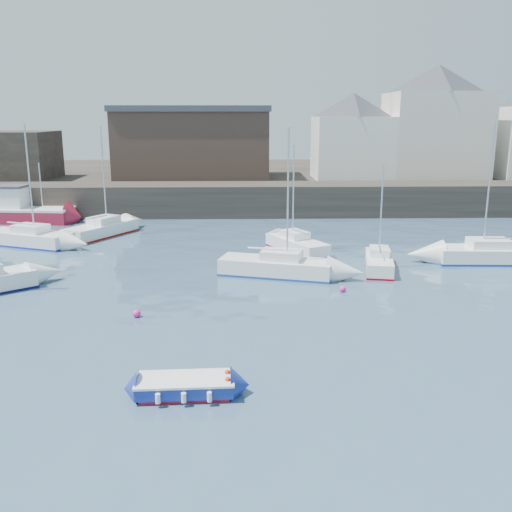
{
  "coord_description": "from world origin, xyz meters",
  "views": [
    {
      "loc": [
        -0.82,
        -20.07,
        9.43
      ],
      "look_at": [
        0.0,
        12.0,
        1.5
      ],
      "focal_mm": 40.0,
      "sensor_mm": 36.0,
      "label": 1
    }
  ],
  "objects_px": {
    "sailboat_e": "(28,238)",
    "sailboat_f": "(297,244)",
    "sailboat_h": "(102,229)",
    "buoy_far": "(243,263)",
    "buoy_near": "(137,317)",
    "sailboat_b": "(277,266)",
    "sailboat_c": "(379,262)",
    "blue_dinghy": "(185,386)",
    "buoy_mid": "(343,292)",
    "fishing_boat": "(24,211)",
    "sailboat_d": "(493,254)"
  },
  "relations": [
    {
      "from": "sailboat_h",
      "to": "buoy_far",
      "type": "distance_m",
      "value": 14.4
    },
    {
      "from": "blue_dinghy",
      "to": "buoy_mid",
      "type": "xyz_separation_m",
      "value": [
        7.52,
        11.73,
        -0.36
      ]
    },
    {
      "from": "buoy_near",
      "to": "blue_dinghy",
      "type": "bearing_deg",
      "value": -68.88
    },
    {
      "from": "sailboat_h",
      "to": "buoy_near",
      "type": "xyz_separation_m",
      "value": [
        6.17,
        -19.12,
        -0.56
      ]
    },
    {
      "from": "sailboat_h",
      "to": "buoy_mid",
      "type": "height_order",
      "value": "sailboat_h"
    },
    {
      "from": "sailboat_c",
      "to": "buoy_far",
      "type": "distance_m",
      "value": 8.75
    },
    {
      "from": "fishing_boat",
      "to": "buoy_far",
      "type": "relative_size",
      "value": 23.95
    },
    {
      "from": "sailboat_c",
      "to": "buoy_far",
      "type": "bearing_deg",
      "value": 167.35
    },
    {
      "from": "blue_dinghy",
      "to": "sailboat_f",
      "type": "bearing_deg",
      "value": 74.58
    },
    {
      "from": "sailboat_h",
      "to": "buoy_near",
      "type": "bearing_deg",
      "value": -72.1
    },
    {
      "from": "sailboat_d",
      "to": "buoy_mid",
      "type": "xyz_separation_m",
      "value": [
        -10.99,
        -6.21,
        -0.57
      ]
    },
    {
      "from": "sailboat_c",
      "to": "sailboat_b",
      "type": "bearing_deg",
      "value": -169.86
    },
    {
      "from": "sailboat_e",
      "to": "sailboat_f",
      "type": "height_order",
      "value": "sailboat_e"
    },
    {
      "from": "sailboat_d",
      "to": "sailboat_h",
      "type": "distance_m",
      "value": 29.24
    },
    {
      "from": "fishing_boat",
      "to": "buoy_near",
      "type": "height_order",
      "value": "fishing_boat"
    },
    {
      "from": "blue_dinghy",
      "to": "buoy_mid",
      "type": "height_order",
      "value": "blue_dinghy"
    },
    {
      "from": "buoy_mid",
      "to": "fishing_boat",
      "type": "bearing_deg",
      "value": 139.21
    },
    {
      "from": "sailboat_d",
      "to": "buoy_mid",
      "type": "bearing_deg",
      "value": -150.52
    },
    {
      "from": "sailboat_d",
      "to": "sailboat_b",
      "type": "bearing_deg",
      "value": -168.97
    },
    {
      "from": "sailboat_d",
      "to": "sailboat_f",
      "type": "distance_m",
      "value": 13.08
    },
    {
      "from": "buoy_mid",
      "to": "sailboat_f",
      "type": "bearing_deg",
      "value": 99.58
    },
    {
      "from": "sailboat_e",
      "to": "sailboat_b",
      "type": "bearing_deg",
      "value": -25.68
    },
    {
      "from": "sailboat_f",
      "to": "buoy_mid",
      "type": "xyz_separation_m",
      "value": [
        1.63,
        -9.65,
        -0.52
      ]
    },
    {
      "from": "sailboat_e",
      "to": "buoy_far",
      "type": "height_order",
      "value": "sailboat_e"
    },
    {
      "from": "fishing_boat",
      "to": "sailboat_b",
      "type": "xyz_separation_m",
      "value": [
        21.83,
        -18.4,
        -0.46
      ]
    },
    {
      "from": "blue_dinghy",
      "to": "buoy_far",
      "type": "xyz_separation_m",
      "value": [
        2.06,
        18.2,
        -0.36
      ]
    },
    {
      "from": "fishing_boat",
      "to": "sailboat_f",
      "type": "xyz_separation_m",
      "value": [
        23.64,
        -12.15,
        -0.51
      ]
    },
    {
      "from": "sailboat_c",
      "to": "buoy_far",
      "type": "relative_size",
      "value": 18.85
    },
    {
      "from": "sailboat_f",
      "to": "buoy_mid",
      "type": "distance_m",
      "value": 9.8
    },
    {
      "from": "sailboat_b",
      "to": "sailboat_d",
      "type": "relative_size",
      "value": 0.93
    },
    {
      "from": "sailboat_b",
      "to": "sailboat_h",
      "type": "relative_size",
      "value": 1.02
    },
    {
      "from": "sailboat_b",
      "to": "sailboat_d",
      "type": "height_order",
      "value": "sailboat_d"
    },
    {
      "from": "fishing_boat",
      "to": "buoy_mid",
      "type": "height_order",
      "value": "fishing_boat"
    },
    {
      "from": "buoy_near",
      "to": "buoy_far",
      "type": "bearing_deg",
      "value": 63.3
    },
    {
      "from": "sailboat_b",
      "to": "sailboat_c",
      "type": "distance_m",
      "value": 6.6
    },
    {
      "from": "sailboat_b",
      "to": "sailboat_f",
      "type": "relative_size",
      "value": 1.18
    },
    {
      "from": "sailboat_e",
      "to": "sailboat_h",
      "type": "height_order",
      "value": "sailboat_e"
    },
    {
      "from": "fishing_boat",
      "to": "buoy_far",
      "type": "distance_m",
      "value": 25.06
    },
    {
      "from": "sailboat_d",
      "to": "sailboat_e",
      "type": "distance_m",
      "value": 32.95
    },
    {
      "from": "sailboat_e",
      "to": "buoy_mid",
      "type": "bearing_deg",
      "value": -29.36
    },
    {
      "from": "sailboat_e",
      "to": "sailboat_f",
      "type": "distance_m",
      "value": 19.95
    },
    {
      "from": "sailboat_e",
      "to": "buoy_far",
      "type": "bearing_deg",
      "value": -19.26
    },
    {
      "from": "buoy_near",
      "to": "buoy_far",
      "type": "height_order",
      "value": "buoy_near"
    },
    {
      "from": "sailboat_b",
      "to": "buoy_mid",
      "type": "bearing_deg",
      "value": -44.72
    },
    {
      "from": "sailboat_h",
      "to": "sailboat_e",
      "type": "bearing_deg",
      "value": -144.57
    },
    {
      "from": "sailboat_c",
      "to": "buoy_near",
      "type": "height_order",
      "value": "sailboat_c"
    },
    {
      "from": "sailboat_c",
      "to": "buoy_mid",
      "type": "bearing_deg",
      "value": -123.83
    },
    {
      "from": "sailboat_b",
      "to": "buoy_near",
      "type": "relative_size",
      "value": 22.72
    },
    {
      "from": "sailboat_d",
      "to": "sailboat_e",
      "type": "relative_size",
      "value": 1.06
    },
    {
      "from": "sailboat_f",
      "to": "sailboat_h",
      "type": "xyz_separation_m",
      "value": [
        -15.15,
        5.72,
        0.04
      ]
    }
  ]
}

